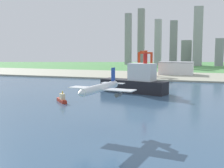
# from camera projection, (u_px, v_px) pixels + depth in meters

# --- Properties ---
(ground_plane) EXTENTS (2400.00, 2400.00, 0.00)m
(ground_plane) POSITION_uv_depth(u_px,v_px,m) (150.00, 93.00, 341.24)
(ground_plane) COLOR #4D8D49
(water_bay) EXTENTS (840.00, 360.00, 0.15)m
(water_bay) POSITION_uv_depth(u_px,v_px,m) (138.00, 103.00, 284.44)
(water_bay) COLOR #385675
(water_bay) RESTS_ON ground
(industrial_pier) EXTENTS (840.00, 140.00, 2.50)m
(industrial_pier) POSITION_uv_depth(u_px,v_px,m) (170.00, 76.00, 520.91)
(industrial_pier) COLOR #A4A48E
(industrial_pier) RESTS_ON ground
(airplane_landing) EXTENTS (43.27, 47.65, 15.81)m
(airplane_landing) POSITION_uv_depth(u_px,v_px,m) (99.00, 88.00, 184.41)
(airplane_landing) COLOR silver
(tugboat_small) EXTENTS (17.50, 18.95, 10.66)m
(tugboat_small) POSITION_uv_depth(u_px,v_px,m) (62.00, 99.00, 285.91)
(tugboat_small) COLOR #B22D1E
(tugboat_small) RESTS_ON water_bay
(cargo_ship) EXTENTS (80.03, 39.97, 44.18)m
(cargo_ship) POSITION_uv_depth(u_px,v_px,m) (136.00, 82.00, 343.52)
(cargo_ship) COLOR black
(cargo_ship) RESTS_ON water_bay
(port_crane_red) EXTENTS (23.79, 47.78, 42.02)m
(port_crane_red) POSITION_uv_depth(u_px,v_px,m) (145.00, 57.00, 517.07)
(port_crane_red) COLOR red
(port_crane_red) RESTS_ON industrial_pier
(warehouse_main) EXTENTS (59.41, 37.81, 21.86)m
(warehouse_main) POSITION_uv_depth(u_px,v_px,m) (176.00, 68.00, 542.20)
(warehouse_main) COLOR white
(warehouse_main) RESTS_ON industrial_pier
(distant_skyline) EXTENTS (305.90, 46.08, 154.17)m
(distant_skyline) POSITION_uv_depth(u_px,v_px,m) (184.00, 42.00, 826.95)
(distant_skyline) COLOR gray
(distant_skyline) RESTS_ON ground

